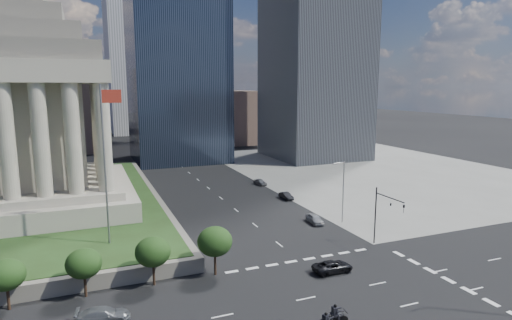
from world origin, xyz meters
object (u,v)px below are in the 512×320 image
flagpole (106,156)px  pickup_truck (333,267)px  suv_grey (103,315)px  motorcycle_trail (334,315)px  traffic_signal_ne (384,210)px  parked_sedan_near (315,219)px  war_memorial (15,88)px  parked_sedan_far (260,182)px  parked_sedan_mid (286,196)px  street_lamp_north (342,188)px

flagpole → pickup_truck: bearing=-31.3°
suv_grey → motorcycle_trail: 21.21m
traffic_signal_ne → pickup_truck: (-10.48, -4.18, -4.58)m
flagpole → parked_sedan_near: bearing=4.3°
war_memorial → parked_sedan_far: size_ratio=9.85×
war_memorial → parked_sedan_mid: bearing=-8.2°
flagpole → pickup_truck: flagpole is taller
war_memorial → motorcycle_trail: bearing=-58.4°
traffic_signal_ne → pickup_truck: size_ratio=1.65×
parked_sedan_mid → parked_sedan_far: parked_sedan_far is taller
suv_grey → motorcycle_trail: (19.40, -8.58, 0.37)m
war_memorial → traffic_signal_ne: 60.00m
street_lamp_north → pickup_truck: 19.81m
flagpole → suv_grey: 20.24m
traffic_signal_ne → suv_grey: (-36.03, -5.59, -4.55)m
pickup_truck → motorcycle_trail: size_ratio=1.69×
war_memorial → motorcycle_trail: war_memorial is taller
flagpole → parked_sedan_near: (31.06, 2.35, -12.39)m
war_memorial → suv_grey: 46.15m
traffic_signal_ne → motorcycle_trail: traffic_signal_ne is taller
street_lamp_north → parked_sedan_near: (-4.09, 1.35, -4.94)m
war_memorial → pickup_truck: war_memorial is taller
street_lamp_north → suv_grey: (-36.86, -16.90, -4.96)m
pickup_truck → parked_sedan_mid: size_ratio=1.23×
street_lamp_north → parked_sedan_mid: street_lamp_north is taller
flagpole → pickup_truck: 30.55m
motorcycle_trail → traffic_signal_ne: bearing=47.9°
traffic_signal_ne → flagpole: bearing=163.3°
parked_sedan_far → war_memorial: bearing=-179.2°
war_memorial → traffic_signal_ne: bearing=-36.4°
suv_grey → parked_sedan_mid: 48.34m
parked_sedan_mid → traffic_signal_ne: bearing=-90.3°
traffic_signal_ne → parked_sedan_far: (-1.00, 40.82, -4.58)m
parked_sedan_far → street_lamp_north: bearing=-93.8°
suv_grey → parked_sedan_far: 58.14m
war_memorial → suv_grey: size_ratio=8.03×
street_lamp_north → parked_sedan_far: (-1.83, 29.51, -4.99)m
flagpole → parked_sedan_near: flagpole is taller
traffic_signal_ne → suv_grey: 36.75m
street_lamp_north → motorcycle_trail: (-17.46, -25.47, -4.59)m
street_lamp_north → flagpole: bearing=-178.4°
war_memorial → suv_grey: war_memorial is taller
war_memorial → flagpole: bearing=-63.1°
parked_sedan_mid → street_lamp_north: bearing=-86.0°
flagpole → street_lamp_north: bearing=1.6°
pickup_truck → motorcycle_trail: motorcycle_trail is taller
suv_grey → motorcycle_trail: bearing=-105.4°
flagpole → motorcycle_trail: size_ratio=6.96×
traffic_signal_ne → street_lamp_north: size_ratio=0.80×
war_memorial → street_lamp_north: (47.33, -23.00, -15.74)m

